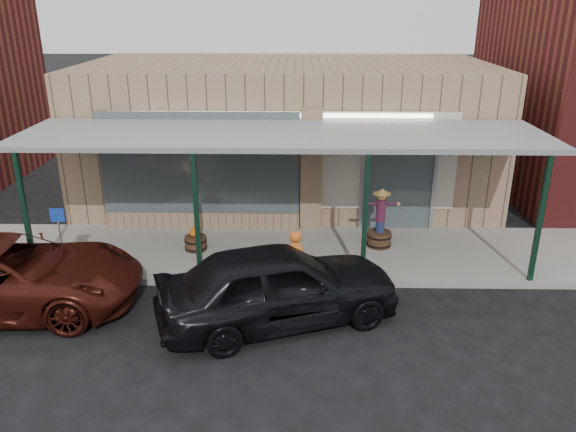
{
  "coord_description": "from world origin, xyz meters",
  "views": [
    {
      "loc": [
        0.38,
        -9.01,
        5.91
      ],
      "look_at": [
        0.15,
        2.6,
        1.45
      ],
      "focal_mm": 35.0,
      "sensor_mm": 36.0,
      "label": 1
    }
  ],
  "objects_px": {
    "barrel_pumpkin": "(196,241)",
    "handicap_sign": "(60,231)",
    "parked_sedan": "(278,285)",
    "car_maroon": "(6,275)",
    "barrel_scarecrow": "(380,227)"
  },
  "relations": [
    {
      "from": "barrel_scarecrow",
      "to": "parked_sedan",
      "type": "distance_m",
      "value": 4.1
    },
    {
      "from": "barrel_pumpkin",
      "to": "car_maroon",
      "type": "bearing_deg",
      "value": -141.98
    },
    {
      "from": "barrel_scarecrow",
      "to": "handicap_sign",
      "type": "height_order",
      "value": "barrel_scarecrow"
    },
    {
      "from": "barrel_pumpkin",
      "to": "parked_sedan",
      "type": "distance_m",
      "value": 3.74
    },
    {
      "from": "car_maroon",
      "to": "barrel_scarecrow",
      "type": "bearing_deg",
      "value": -73.11
    },
    {
      "from": "barrel_pumpkin",
      "to": "handicap_sign",
      "type": "bearing_deg",
      "value": -156.38
    },
    {
      "from": "barrel_pumpkin",
      "to": "car_maroon",
      "type": "xyz_separation_m",
      "value": [
        -3.35,
        -2.62,
        0.37
      ]
    },
    {
      "from": "barrel_pumpkin",
      "to": "handicap_sign",
      "type": "xyz_separation_m",
      "value": [
        -2.78,
        -1.21,
        0.75
      ]
    },
    {
      "from": "barrel_pumpkin",
      "to": "parked_sedan",
      "type": "relative_size",
      "value": 0.12
    },
    {
      "from": "handicap_sign",
      "to": "parked_sedan",
      "type": "xyz_separation_m",
      "value": [
        4.93,
        -1.81,
        -0.33
      ]
    },
    {
      "from": "parked_sedan",
      "to": "car_maroon",
      "type": "bearing_deg",
      "value": 65.99
    },
    {
      "from": "handicap_sign",
      "to": "parked_sedan",
      "type": "relative_size",
      "value": 0.3
    },
    {
      "from": "barrel_scarecrow",
      "to": "handicap_sign",
      "type": "distance_m",
      "value": 7.5
    },
    {
      "from": "barrel_scarecrow",
      "to": "parked_sedan",
      "type": "xyz_separation_m",
      "value": [
        -2.4,
        -3.32,
        0.13
      ]
    },
    {
      "from": "barrel_scarecrow",
      "to": "car_maroon",
      "type": "relative_size",
      "value": 0.29
    }
  ]
}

